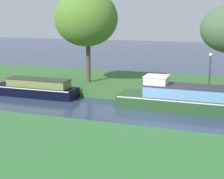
{
  "coord_description": "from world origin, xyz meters",
  "views": [
    {
      "loc": [
        4.6,
        -19.02,
        5.55
      ],
      "look_at": [
        -2.56,
        1.2,
        0.9
      ],
      "focal_mm": 53.59,
      "sensor_mm": 36.0,
      "label": 1
    }
  ],
  "objects_px": {
    "forest_barge": "(201,100)",
    "black_narrowboat": "(35,88)",
    "willow_tree_left": "(86,19)",
    "mooring_post_far": "(157,90)",
    "lamp_post": "(210,69)"
  },
  "relations": [
    {
      "from": "forest_barge",
      "to": "willow_tree_left",
      "type": "xyz_separation_m",
      "value": [
        -9.28,
        3.99,
        4.78
      ]
    },
    {
      "from": "black_narrowboat",
      "to": "mooring_post_far",
      "type": "xyz_separation_m",
      "value": [
        8.58,
        1.35,
        0.25
      ]
    },
    {
      "from": "lamp_post",
      "to": "willow_tree_left",
      "type": "bearing_deg",
      "value": 172.52
    },
    {
      "from": "forest_barge",
      "to": "mooring_post_far",
      "type": "relative_size",
      "value": 13.01
    },
    {
      "from": "forest_barge",
      "to": "black_narrowboat",
      "type": "bearing_deg",
      "value": -180.0
    },
    {
      "from": "black_narrowboat",
      "to": "willow_tree_left",
      "type": "relative_size",
      "value": 0.89
    },
    {
      "from": "black_narrowboat",
      "to": "mooring_post_far",
      "type": "height_order",
      "value": "black_narrowboat"
    },
    {
      "from": "willow_tree_left",
      "to": "black_narrowboat",
      "type": "bearing_deg",
      "value": -119.61
    },
    {
      "from": "willow_tree_left",
      "to": "forest_barge",
      "type": "bearing_deg",
      "value": -23.26
    },
    {
      "from": "forest_barge",
      "to": "black_narrowboat",
      "type": "height_order",
      "value": "forest_barge"
    },
    {
      "from": "forest_barge",
      "to": "black_narrowboat",
      "type": "relative_size",
      "value": 1.65
    },
    {
      "from": "willow_tree_left",
      "to": "lamp_post",
      "type": "height_order",
      "value": "willow_tree_left"
    },
    {
      "from": "black_narrowboat",
      "to": "lamp_post",
      "type": "height_order",
      "value": "lamp_post"
    },
    {
      "from": "forest_barge",
      "to": "lamp_post",
      "type": "height_order",
      "value": "lamp_post"
    },
    {
      "from": "black_narrowboat",
      "to": "lamp_post",
      "type": "relative_size",
      "value": 2.27
    }
  ]
}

